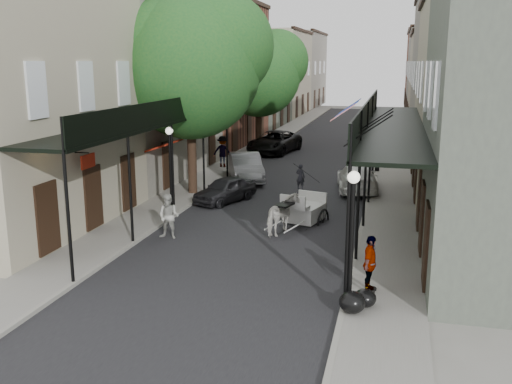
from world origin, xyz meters
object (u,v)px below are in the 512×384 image
Objects in this scene: pedestrian_sidewalk_left at (223,151)px; car_left_mid at (246,167)px; lamppost_right_far at (378,139)px; car_right_near at (357,178)px; tree_far at (264,71)px; carriage at (309,197)px; lamppost_left at (171,169)px; pedestrian_walking at (169,217)px; horse at (283,215)px; tree_near at (199,61)px; car_left_near at (225,190)px; lamppost_right_near at (351,239)px; car_left_far at (275,142)px; car_right_far at (373,145)px; pedestrian_sidewalk_right at (370,264)px.

pedestrian_sidewalk_left is 0.41× the size of car_left_mid.
car_right_near is at bearing -99.13° from lamppost_right_far.
tree_far is 3.42× the size of carriage.
car_left_mid is 6.31m from car_right_near.
lamppost_left reaches higher than pedestrian_walking.
lamppost_right_far is 16.63m from pedestrian_walking.
lamppost_right_far reaches higher than car_right_near.
lamppost_left is 0.79× the size of car_right_near.
pedestrian_sidewalk_left is 0.41× the size of car_right_near.
horse is at bearing -15.56° from lamppost_left.
pedestrian_walking is at bearing 96.60° from pedestrian_sidewalk_left.
car_left_mid reaches higher than horse.
tree_near reaches higher than car_left_near.
lamppost_right_near reaches higher than carriage.
car_left_mid is at bearing -51.67° from horse.
pedestrian_sidewalk_left is at bearing 115.97° from lamppost_right_near.
horse is (5.15, -1.43, -1.30)m from lamppost_left.
lamppost_left is (0.10, -4.18, -4.44)m from tree_near.
pedestrian_walking is (1.11, -3.00, -1.20)m from lamppost_left.
lamppost_right_far is 0.79× the size of car_right_near.
car_left_near is 0.62× the size of car_left_far.
car_right_near is at bearing 56.71° from car_left_near.
lamppost_left is at bearing -0.10° from horse.
car_left_near is (-6.70, 10.94, -1.45)m from lamppost_right_near.
car_left_far is at bearing 106.12° from lamppost_right_near.
carriage is at bearing -71.16° from tree_far.
pedestrian_sidewalk_left is at bearing 33.26° from car_right_far.
car_left_near is at bearing 121.49° from lamppost_right_near.
pedestrian_walking is 0.89× the size of pedestrian_sidewalk_left.
car_right_far is (-0.95, 25.05, -0.20)m from pedestrian_sidewalk_right.
car_left_far is 1.29× the size of car_right_far.
tree_far is at bearing -63.77° from car_right_near.
tree_far reaches higher than car_left_far.
pedestrian_sidewalk_left is 0.34× the size of car_left_far.
carriage is (0.63, 2.26, 0.23)m from horse.
car_right_near is (-0.83, -5.19, -1.37)m from lamppost_right_far.
pedestrian_walking is 1.03× the size of pedestrian_sidewalk_right.
car_left_near is at bearing -107.48° from car_left_mid.
car_right_far is at bearing 99.20° from carriage.
lamppost_right_near is 27.09m from car_left_far.
car_right_near is at bearing 93.22° from lamppost_right_near.
pedestrian_sidewalk_right is at bearing 88.23° from car_right_near.
car_right_far is (7.70, 18.39, -1.30)m from lamppost_left.
car_right_far is (7.02, 0.39, -0.04)m from car_left_far.
pedestrian_sidewalk_right is at bearing -84.18° from car_left_mid.
car_left_near is (-6.70, -9.06, -1.45)m from lamppost_right_far.
pedestrian_walking is at bearing 73.28° from pedestrian_sidewalk_right.
car_left_mid is (-7.49, 14.66, -0.19)m from pedestrian_sidewalk_right.
pedestrian_walking is 0.36× the size of car_right_near.
lamppost_right_far is 1.06× the size of car_left_near.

